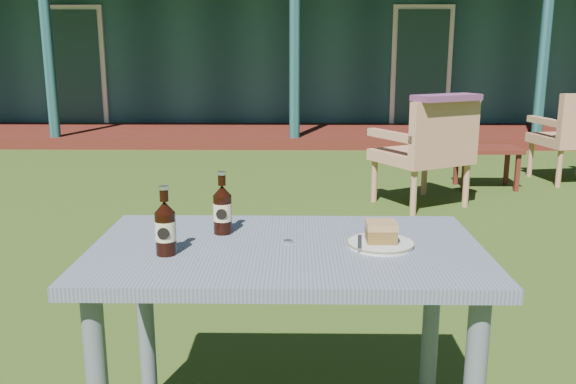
{
  "coord_description": "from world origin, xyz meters",
  "views": [
    {
      "loc": [
        0.03,
        -3.38,
        1.3
      ],
      "look_at": [
        0.0,
        -1.3,
        0.82
      ],
      "focal_mm": 38.0,
      "sensor_mm": 36.0,
      "label": 1
    }
  ],
  "objects_px": {
    "cafe_table": "(287,277)",
    "side_table": "(487,153)",
    "cake_slice": "(381,231)",
    "armchair_left": "(428,147)",
    "cola_bottle_far": "(165,227)",
    "cola_bottle_near": "(222,209)",
    "plate": "(380,244)"
  },
  "relations": [
    {
      "from": "cola_bottle_near",
      "to": "side_table",
      "type": "bearing_deg",
      "value": 61.99
    },
    {
      "from": "cake_slice",
      "to": "armchair_left",
      "type": "relative_size",
      "value": 0.1
    },
    {
      "from": "cola_bottle_far",
      "to": "plate",
      "type": "bearing_deg",
      "value": 7.66
    },
    {
      "from": "armchair_left",
      "to": "side_table",
      "type": "relative_size",
      "value": 1.52
    },
    {
      "from": "cafe_table",
      "to": "cola_bottle_near",
      "type": "bearing_deg",
      "value": 148.48
    },
    {
      "from": "cafe_table",
      "to": "cake_slice",
      "type": "relative_size",
      "value": 13.04
    },
    {
      "from": "cola_bottle_far",
      "to": "cola_bottle_near",
      "type": "bearing_deg",
      "value": 56.72
    },
    {
      "from": "cafe_table",
      "to": "side_table",
      "type": "xyz_separation_m",
      "value": [
        1.87,
        4.04,
        -0.28
      ]
    },
    {
      "from": "cafe_table",
      "to": "cola_bottle_far",
      "type": "distance_m",
      "value": 0.41
    },
    {
      "from": "cake_slice",
      "to": "cola_bottle_near",
      "type": "bearing_deg",
      "value": 166.36
    },
    {
      "from": "cafe_table",
      "to": "plate",
      "type": "relative_size",
      "value": 5.88
    },
    {
      "from": "cola_bottle_near",
      "to": "cake_slice",
      "type": "bearing_deg",
      "value": -13.64
    },
    {
      "from": "plate",
      "to": "cola_bottle_far",
      "type": "distance_m",
      "value": 0.65
    },
    {
      "from": "side_table",
      "to": "cola_bottle_far",
      "type": "bearing_deg",
      "value": -118.3
    },
    {
      "from": "cola_bottle_far",
      "to": "side_table",
      "type": "distance_m",
      "value": 4.7
    },
    {
      "from": "cola_bottle_far",
      "to": "armchair_left",
      "type": "xyz_separation_m",
      "value": [
        1.49,
        3.38,
        -0.29
      ]
    },
    {
      "from": "cafe_table",
      "to": "armchair_left",
      "type": "xyz_separation_m",
      "value": [
        1.14,
        3.3,
        -0.1
      ]
    },
    {
      "from": "armchair_left",
      "to": "cola_bottle_far",
      "type": "bearing_deg",
      "value": -113.77
    },
    {
      "from": "cola_bottle_near",
      "to": "armchair_left",
      "type": "distance_m",
      "value": 3.45
    },
    {
      "from": "side_table",
      "to": "cola_bottle_near",
      "type": "bearing_deg",
      "value": -118.01
    },
    {
      "from": "cake_slice",
      "to": "side_table",
      "type": "xyz_separation_m",
      "value": [
        1.58,
        4.03,
        -0.42
      ]
    },
    {
      "from": "cake_slice",
      "to": "plate",
      "type": "bearing_deg",
      "value": -103.08
    },
    {
      "from": "cake_slice",
      "to": "cafe_table",
      "type": "bearing_deg",
      "value": -178.43
    },
    {
      "from": "plate",
      "to": "armchair_left",
      "type": "relative_size",
      "value": 0.22
    },
    {
      "from": "cafe_table",
      "to": "cola_bottle_near",
      "type": "xyz_separation_m",
      "value": [
        -0.21,
        0.13,
        0.18
      ]
    },
    {
      "from": "plate",
      "to": "cake_slice",
      "type": "xyz_separation_m",
      "value": [
        0.0,
        0.01,
        0.04
      ]
    },
    {
      "from": "cafe_table",
      "to": "side_table",
      "type": "distance_m",
      "value": 4.45
    },
    {
      "from": "cafe_table",
      "to": "cake_slice",
      "type": "bearing_deg",
      "value": 1.57
    },
    {
      "from": "cafe_table",
      "to": "armchair_left",
      "type": "height_order",
      "value": "armchair_left"
    },
    {
      "from": "cola_bottle_near",
      "to": "cola_bottle_far",
      "type": "height_order",
      "value": "same"
    },
    {
      "from": "cafe_table",
      "to": "side_table",
      "type": "height_order",
      "value": "cafe_table"
    },
    {
      "from": "cola_bottle_far",
      "to": "armchair_left",
      "type": "distance_m",
      "value": 3.71
    }
  ]
}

